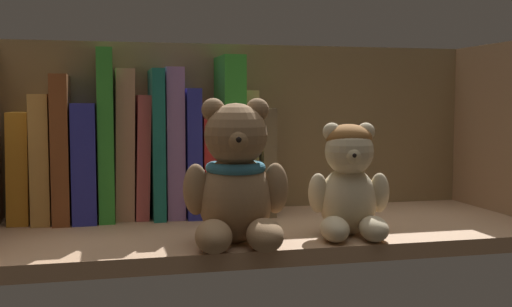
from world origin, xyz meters
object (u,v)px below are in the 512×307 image
(book_8, at_px, (172,142))
(book_3, at_px, (85,161))
(book_2, at_px, (62,148))
(teddy_bear_smaller, at_px, (349,182))
(book_0, at_px, (21,166))
(book_1, at_px, (43,157))
(book_11, at_px, (227,135))
(book_10, at_px, (206,160))
(book_7, at_px, (156,143))
(book_9, at_px, (189,152))
(book_4, at_px, (105,134))
(book_13, at_px, (259,159))
(teddy_bear_larger, at_px, (236,182))
(book_5, at_px, (124,144))
(book_12, at_px, (245,151))
(book_6, at_px, (142,156))

(book_8, bearing_deg, book_3, 180.00)
(book_2, height_order, teddy_bear_smaller, book_2)
(book_0, bearing_deg, book_1, 0.00)
(book_11, bearing_deg, teddy_bear_smaller, -60.91)
(book_10, bearing_deg, book_7, -180.00)
(book_1, distance_m, book_2, 0.03)
(book_1, distance_m, book_9, 0.21)
(book_1, height_order, book_4, book_4)
(book_3, distance_m, book_10, 0.18)
(book_11, height_order, book_13, book_11)
(book_4, bearing_deg, book_8, 0.00)
(book_3, xyz_separation_m, book_10, (0.18, 0.00, -0.00))
(book_3, relative_size, teddy_bear_smaller, 1.17)
(book_4, bearing_deg, book_13, 0.00)
(book_9, bearing_deg, teddy_bear_larger, -83.28)
(book_5, height_order, book_8, book_8)
(book_7, bearing_deg, book_0, 180.00)
(book_4, height_order, book_11, book_4)
(book_10, distance_m, teddy_bear_larger, 0.22)
(book_3, bearing_deg, book_13, 0.00)
(book_5, bearing_deg, book_2, -180.00)
(book_4, distance_m, book_8, 0.10)
(book_2, xyz_separation_m, book_10, (0.21, 0.00, -0.02))
(book_0, bearing_deg, book_8, -0.00)
(book_1, relative_size, teddy_bear_smaller, 1.25)
(book_3, height_order, book_8, book_8)
(book_8, xyz_separation_m, book_11, (0.08, -0.00, 0.01))
(book_7, bearing_deg, book_8, 0.00)
(book_9, height_order, book_13, book_9)
(book_0, bearing_deg, book_10, -0.00)
(book_2, bearing_deg, book_1, 180.00)
(book_11, distance_m, book_12, 0.04)
(book_7, xyz_separation_m, book_12, (0.14, 0.00, -0.01))
(book_9, height_order, teddy_bear_larger, book_9)
(teddy_bear_larger, xyz_separation_m, teddy_bear_smaller, (0.15, 0.01, -0.01))
(book_12, bearing_deg, book_0, 180.00)
(book_1, relative_size, book_10, 1.11)
(book_4, height_order, book_7, book_4)
(book_7, height_order, book_9, book_7)
(book_2, distance_m, teddy_bear_larger, 0.30)
(book_3, distance_m, book_7, 0.10)
(book_1, relative_size, book_11, 0.76)
(book_9, bearing_deg, book_10, 0.00)
(book_4, xyz_separation_m, book_13, (0.23, 0.00, -0.04))
(book_8, height_order, book_10, book_8)
(book_6, height_order, book_10, book_6)
(book_8, relative_size, teddy_bear_smaller, 1.53)
(book_3, xyz_separation_m, book_7, (0.10, -0.00, 0.02))
(book_0, relative_size, book_9, 0.82)
(book_7, height_order, book_8, book_8)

